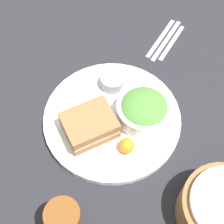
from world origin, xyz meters
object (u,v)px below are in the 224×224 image
object	(u,v)px
sandwich	(89,124)
salad_bowl	(144,110)
plate	(112,118)
bread_basket	(223,210)
drink_glass	(66,222)
fork	(161,38)
dressing_cup	(113,81)
knife	(166,40)
spoon	(172,43)

from	to	relation	value
sandwich	salad_bowl	size ratio (longest dim) A/B	1.02
plate	bread_basket	distance (m)	0.32
drink_glass	fork	size ratio (longest dim) A/B	0.68
dressing_cup	knife	distance (m)	0.24
sandwich	knife	bearing A→B (deg)	-161.85
bread_basket	plate	bearing A→B (deg)	-83.46
plate	sandwich	size ratio (longest dim) A/B	2.56
dressing_cup	bread_basket	world-z (taller)	bread_basket
dressing_cup	knife	world-z (taller)	dressing_cup
plate	spoon	world-z (taller)	plate
salad_bowl	spoon	bearing A→B (deg)	-148.04
knife	plate	bearing A→B (deg)	180.00
bread_basket	spoon	world-z (taller)	bread_basket
dressing_cup	fork	xyz separation A→B (m)	(-0.23, -0.06, -0.03)
bread_basket	salad_bowl	bearing A→B (deg)	-94.81
salad_bowl	dressing_cup	world-z (taller)	salad_bowl
spoon	knife	bearing A→B (deg)	90.00
bread_basket	drink_glass	bearing A→B (deg)	-32.22
dressing_cup	drink_glass	xyz separation A→B (m)	(0.28, 0.23, 0.03)
fork	plate	bearing A→B (deg)	-176.72
plate	dressing_cup	xyz separation A→B (m)	(-0.06, -0.08, 0.02)
salad_bowl	bread_basket	bearing A→B (deg)	85.19
salad_bowl	spoon	size ratio (longest dim) A/B	0.83
plate	dressing_cup	world-z (taller)	dressing_cup
salad_bowl	fork	distance (m)	0.29
sandwich	drink_glass	bearing A→B (deg)	44.06
drink_glass	knife	xyz separation A→B (m)	(-0.52, -0.27, -0.06)
dressing_cup	bread_basket	bearing A→B (deg)	86.73
knife	sandwich	bearing A→B (deg)	175.80
drink_glass	bread_basket	xyz separation A→B (m)	(-0.26, 0.17, -0.02)
sandwich	drink_glass	world-z (taller)	drink_glass
spoon	drink_glass	bearing A→B (deg)	-176.33
salad_bowl	plate	bearing A→B (deg)	-37.56
sandwich	drink_glass	xyz separation A→B (m)	(0.16, 0.16, 0.01)
drink_glass	salad_bowl	bearing A→B (deg)	-159.44
dressing_cup	spoon	size ratio (longest dim) A/B	0.40
dressing_cup	fork	world-z (taller)	dressing_cup
drink_glass	knife	distance (m)	0.59
salad_bowl	drink_glass	size ratio (longest dim) A/B	1.10
plate	salad_bowl	distance (m)	0.09
fork	drink_glass	bearing A→B (deg)	-172.81
dressing_cup	sandwich	bearing A→B (deg)	30.18
sandwich	fork	bearing A→B (deg)	-159.09
bread_basket	spoon	distance (m)	0.50
plate	bread_basket	size ratio (longest dim) A/B	1.93
fork	knife	bearing A→B (deg)	-90.00
bread_basket	knife	bearing A→B (deg)	-120.16
plate	salad_bowl	xyz separation A→B (m)	(-0.06, 0.05, 0.04)
plate	knife	xyz separation A→B (m)	(-0.29, -0.12, -0.01)
bread_basket	knife	distance (m)	0.51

